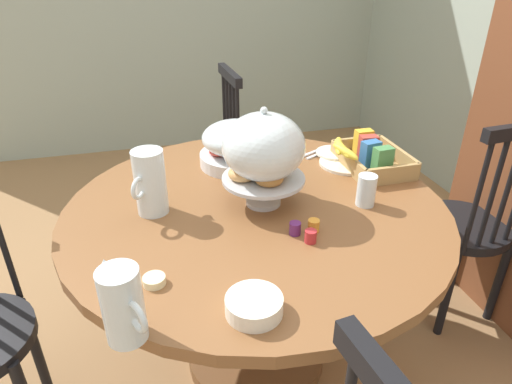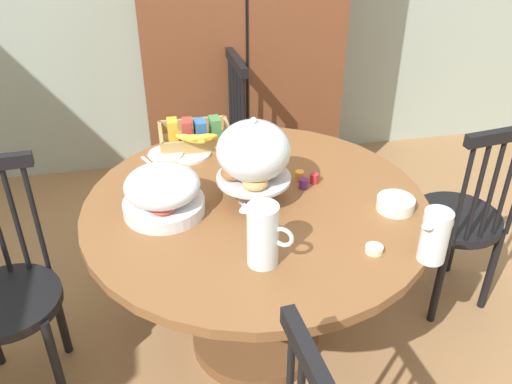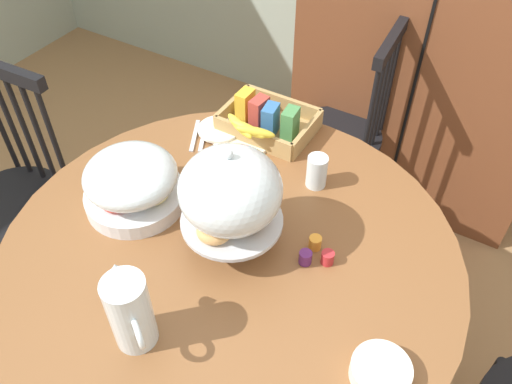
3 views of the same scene
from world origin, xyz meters
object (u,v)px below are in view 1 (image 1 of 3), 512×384
Objects in this scene: china_plate_large at (346,163)px; china_plate_small at (334,153)px; drinking_glass at (366,190)px; cereal_basket at (369,157)px; cereal_bowl at (254,305)px; windsor_chair_facing_door at (466,228)px; butter_dish at (154,280)px; dining_table at (256,250)px; orange_juice_pitcher at (123,308)px; milk_pitcher at (151,185)px; windsor_chair_far_side at (209,167)px; pastry_stand_with_dome at (264,151)px; fruit_platter_covered at (237,145)px.

china_plate_large is 0.09m from china_plate_small.
drinking_glass is (0.40, -0.06, 0.04)m from china_plate_small.
cereal_basket reaches higher than drinking_glass.
drinking_glass is at bearing 129.05° from cereal_bowl.
windsor_chair_facing_door is 1.40m from butter_dish.
dining_table is at bearing -53.75° from china_plate_small.
china_plate_small is 1.01m from butter_dish.
milk_pitcher reaches higher than orange_juice_pitcher.
china_plate_large reaches higher than dining_table.
windsor_chair_facing_door is 1.33m from windsor_chair_far_side.
drinking_glass is at bearing 78.80° from milk_pitcher.
pastry_stand_with_dome is 0.53m from china_plate_small.
fruit_platter_covered is at bearing -108.52° from cereal_basket.
dining_table is 0.53m from butter_dish.
windsor_chair_facing_door is 0.67m from china_plate_small.
windsor_chair_facing_door is at bearing 111.51° from orange_juice_pitcher.
cereal_basket is (-0.67, 0.94, -0.04)m from orange_juice_pitcher.
windsor_chair_far_side reaches higher than cereal_bowl.
windsor_chair_far_side is 1.00m from cereal_basket.
butter_dish is (0.38, -1.32, 0.30)m from windsor_chair_facing_door.
windsor_chair_facing_door reaches higher than orange_juice_pitcher.
windsor_chair_facing_door reaches higher than drinking_glass.
orange_juice_pitcher reaches higher than cereal_bowl.
windsor_chair_far_side is 0.91m from china_plate_large.
cereal_bowl is at bearing -18.14° from pastry_stand_with_dome.
pastry_stand_with_dome is 0.38m from drinking_glass.
china_plate_small is at bearing 126.25° from dining_table.
china_plate_large is at bearing 11.23° from china_plate_small.
milk_pitcher reaches higher than drinking_glass.
drinking_glass is at bearing 117.08° from orange_juice_pitcher.
pastry_stand_with_dome is at bearing -87.40° from windsor_chair_facing_door.
cereal_basket is 1.01m from butter_dish.
drinking_glass is (-0.41, 0.79, -0.03)m from orange_juice_pitcher.
fruit_platter_covered is 1.62× the size of orange_juice_pitcher.
china_plate_small is (-0.26, -0.53, 0.30)m from windsor_chair_facing_door.
orange_juice_pitcher is 0.89m from drinking_glass.
windsor_chair_facing_door is at bearing 73.85° from cereal_basket.
milk_pitcher is (-0.55, 0.09, 0.02)m from orange_juice_pitcher.
pastry_stand_with_dome is at bearing 2.59° from fruit_platter_covered.
milk_pitcher is (-0.04, -0.37, -0.10)m from pastry_stand_with_dome.
china_plate_small is 0.41m from drinking_glass.
milk_pitcher is at bearing -97.61° from dining_table.
orange_juice_pitcher is 1.32× the size of cereal_bowl.
fruit_platter_covered is 2.73× the size of drinking_glass.
dining_table is 5.95× the size of china_plate_large.
milk_pitcher reaches higher than dining_table.
milk_pitcher is 1.46× the size of china_plate_small.
orange_juice_pitcher is 1.23× the size of china_plate_small.
windsor_chair_facing_door is 1.35m from milk_pitcher.
china_plate_large is 2.00× the size of drinking_glass.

